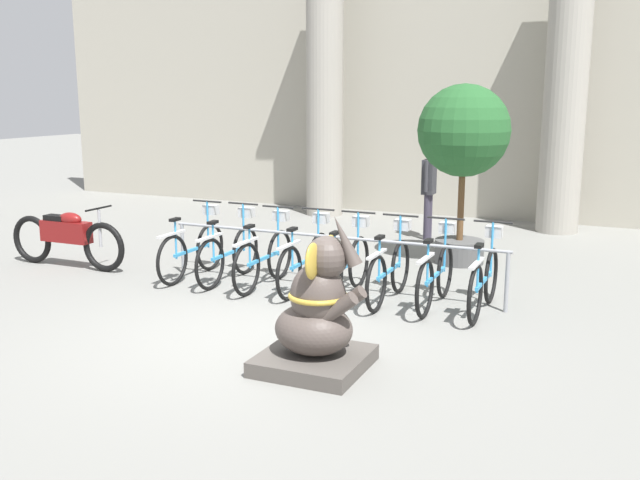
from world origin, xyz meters
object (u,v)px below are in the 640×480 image
object	(u,v)px
bicycle_1	(230,252)
bicycle_3	(306,260)
bicycle_0	(193,249)
potted_tree	(464,140)
elephant_statue	(317,317)
person_pedestrian	(429,184)
bicycle_4	(347,265)
bicycle_5	(390,269)
bicycle_6	(436,274)
motorcycle	(67,236)
bicycle_2	(265,257)
bicycle_7	(484,279)

from	to	relation	value
bicycle_1	bicycle_3	bearing A→B (deg)	-0.42
bicycle_0	potted_tree	distance (m)	4.38
elephant_statue	person_pedestrian	world-z (taller)	person_pedestrian
bicycle_3	bicycle_4	xyz separation A→B (m)	(0.60, -0.02, 0.00)
bicycle_5	person_pedestrian	world-z (taller)	person_pedestrian
potted_tree	bicycle_5	bearing A→B (deg)	-97.65
bicycle_6	motorcycle	distance (m)	5.68
bicycle_6	person_pedestrian	distance (m)	4.29
bicycle_3	bicycle_2	bearing A→B (deg)	-174.85
bicycle_1	bicycle_6	world-z (taller)	same
bicycle_3	bicycle_7	world-z (taller)	same
bicycle_6	person_pedestrian	size ratio (longest dim) A/B	0.98
bicycle_6	motorcycle	xyz separation A→B (m)	(-5.67, -0.27, 0.06)
bicycle_0	bicycle_7	distance (m)	4.18
bicycle_4	bicycle_6	size ratio (longest dim) A/B	1.00
bicycle_2	bicycle_4	size ratio (longest dim) A/B	1.00
bicycle_0	motorcycle	size ratio (longest dim) A/B	0.77
bicycle_6	bicycle_3	bearing A→B (deg)	179.43
bicycle_1	elephant_statue	xyz separation A→B (m)	(2.48, -2.51, 0.10)
bicycle_5	potted_tree	world-z (taller)	potted_tree
bicycle_5	person_pedestrian	xyz separation A→B (m)	(-0.63, 4.09, 0.60)
bicycle_4	bicycle_7	world-z (taller)	same
bicycle_4	elephant_statue	bearing A→B (deg)	-74.50
bicycle_1	bicycle_2	world-z (taller)	same
bicycle_4	bicycle_1	bearing A→B (deg)	179.13
bicycle_5	bicycle_7	size ratio (longest dim) A/B	1.00
bicycle_5	bicycle_6	xyz separation A→B (m)	(0.60, 0.02, 0.00)
person_pedestrian	bicycle_3	bearing A→B (deg)	-97.92
elephant_statue	bicycle_1	bearing A→B (deg)	134.70
bicycle_2	bicycle_3	world-z (taller)	same
bicycle_5	bicycle_7	bearing A→B (deg)	0.29
bicycle_0	elephant_statue	xyz separation A→B (m)	(3.08, -2.49, 0.10)
bicycle_0	elephant_statue	size ratio (longest dim) A/B	1.08
bicycle_1	bicycle_3	world-z (taller)	same
bicycle_7	bicycle_1	bearing A→B (deg)	179.32
bicycle_6	elephant_statue	distance (m)	2.53
bicycle_3	potted_tree	world-z (taller)	potted_tree
bicycle_0	bicycle_6	xyz separation A→B (m)	(3.58, -0.01, 0.00)
elephant_statue	potted_tree	xyz separation A→B (m)	(0.24, 4.91, 1.40)
motorcycle	potted_tree	world-z (taller)	potted_tree
bicycle_7	potted_tree	bearing A→B (deg)	109.46
bicycle_7	person_pedestrian	distance (m)	4.51
bicycle_3	motorcycle	size ratio (longest dim) A/B	0.77
bicycle_6	bicycle_7	size ratio (longest dim) A/B	1.00
bicycle_2	bicycle_6	world-z (taller)	same
bicycle_5	person_pedestrian	bearing A→B (deg)	98.77
bicycle_1	bicycle_5	distance (m)	2.39
bicycle_2	bicycle_6	bearing A→B (deg)	0.86
motorcycle	potted_tree	xyz separation A→B (m)	(5.41, 2.70, 1.44)
bicycle_1	potted_tree	xyz separation A→B (m)	(2.72, 2.41, 1.50)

